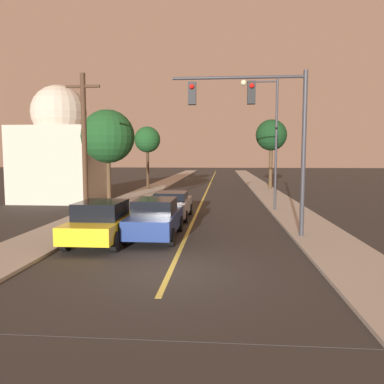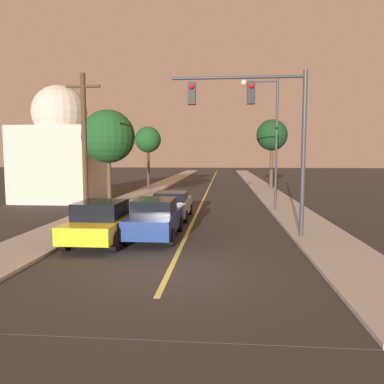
{
  "view_description": "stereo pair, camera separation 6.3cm",
  "coord_description": "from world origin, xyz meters",
  "px_view_note": "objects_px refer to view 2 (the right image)",
  "views": [
    {
      "loc": [
        1.51,
        -10.51,
        3.38
      ],
      "look_at": [
        0.0,
        8.01,
        1.6
      ],
      "focal_mm": 35.0,
      "sensor_mm": 36.0,
      "label": 1
    },
    {
      "loc": [
        1.57,
        -10.5,
        3.38
      ],
      "look_at": [
        0.0,
        8.01,
        1.6
      ],
      "focal_mm": 35.0,
      "sensor_mm": 36.0,
      "label": 2
    }
  ],
  "objects_px": {
    "tree_left_near": "(108,137)",
    "tree_right_near": "(272,136)",
    "tree_left_far": "(148,140)",
    "streetlamp_right": "(268,127)",
    "utility_pole_left": "(85,147)",
    "traffic_signal_mast": "(262,119)",
    "car_near_lane_front": "(155,218)",
    "car_near_lane_second": "(172,205)",
    "domed_building_left": "(61,151)",
    "car_outer_lane_front": "(102,221)"
  },
  "relations": [
    {
      "from": "car_outer_lane_front",
      "to": "tree_left_near",
      "type": "xyz_separation_m",
      "value": [
        -2.87,
        10.14,
        3.82
      ]
    },
    {
      "from": "traffic_signal_mast",
      "to": "tree_left_far",
      "type": "relative_size",
      "value": 1.08
    },
    {
      "from": "car_outer_lane_front",
      "to": "streetlamp_right",
      "type": "height_order",
      "value": "streetlamp_right"
    },
    {
      "from": "tree_left_far",
      "to": "tree_right_near",
      "type": "bearing_deg",
      "value": 4.16
    },
    {
      "from": "car_near_lane_second",
      "to": "streetlamp_right",
      "type": "bearing_deg",
      "value": 29.38
    },
    {
      "from": "domed_building_left",
      "to": "car_near_lane_second",
      "type": "bearing_deg",
      "value": -38.2
    },
    {
      "from": "car_near_lane_second",
      "to": "traffic_signal_mast",
      "type": "xyz_separation_m",
      "value": [
        4.31,
        -4.49,
        4.14
      ]
    },
    {
      "from": "car_near_lane_second",
      "to": "tree_right_near",
      "type": "bearing_deg",
      "value": 66.97
    },
    {
      "from": "car_near_lane_front",
      "to": "tree_left_near",
      "type": "height_order",
      "value": "tree_left_near"
    },
    {
      "from": "car_near_lane_front",
      "to": "traffic_signal_mast",
      "type": "distance_m",
      "value": 5.94
    },
    {
      "from": "tree_left_near",
      "to": "tree_left_far",
      "type": "xyz_separation_m",
      "value": [
        0.1,
        12.5,
        0.31
      ]
    },
    {
      "from": "utility_pole_left",
      "to": "domed_building_left",
      "type": "bearing_deg",
      "value": 119.27
    },
    {
      "from": "tree_left_near",
      "to": "tree_right_near",
      "type": "height_order",
      "value": "tree_right_near"
    },
    {
      "from": "traffic_signal_mast",
      "to": "tree_left_near",
      "type": "height_order",
      "value": "traffic_signal_mast"
    },
    {
      "from": "tree_right_near",
      "to": "car_near_lane_second",
      "type": "bearing_deg",
      "value": -113.03
    },
    {
      "from": "car_outer_lane_front",
      "to": "traffic_signal_mast",
      "type": "relative_size",
      "value": 0.7
    },
    {
      "from": "utility_pole_left",
      "to": "tree_right_near",
      "type": "distance_m",
      "value": 23.36
    },
    {
      "from": "utility_pole_left",
      "to": "traffic_signal_mast",
      "type": "bearing_deg",
      "value": -12.09
    },
    {
      "from": "utility_pole_left",
      "to": "car_near_lane_front",
      "type": "bearing_deg",
      "value": -30.07
    },
    {
      "from": "domed_building_left",
      "to": "traffic_signal_mast",
      "type": "bearing_deg",
      "value": -40.91
    },
    {
      "from": "streetlamp_right",
      "to": "tree_left_far",
      "type": "xyz_separation_m",
      "value": [
        -10.14,
        13.69,
        -0.16
      ]
    },
    {
      "from": "car_near_lane_second",
      "to": "traffic_signal_mast",
      "type": "bearing_deg",
      "value": -46.17
    },
    {
      "from": "car_near_lane_front",
      "to": "utility_pole_left",
      "type": "distance_m",
      "value": 5.26
    },
    {
      "from": "car_outer_lane_front",
      "to": "utility_pole_left",
      "type": "xyz_separation_m",
      "value": [
        -1.83,
        3.13,
        2.98
      ]
    },
    {
      "from": "tree_right_near",
      "to": "car_near_lane_front",
      "type": "bearing_deg",
      "value": -108.38
    },
    {
      "from": "car_near_lane_front",
      "to": "tree_left_far",
      "type": "xyz_separation_m",
      "value": [
        -4.69,
        21.69,
        4.13
      ]
    },
    {
      "from": "traffic_signal_mast",
      "to": "tree_left_far",
      "type": "distance_m",
      "value": 23.07
    },
    {
      "from": "car_near_lane_front",
      "to": "car_near_lane_second",
      "type": "bearing_deg",
      "value": 90.0
    },
    {
      "from": "tree_left_near",
      "to": "tree_left_far",
      "type": "height_order",
      "value": "tree_left_near"
    },
    {
      "from": "traffic_signal_mast",
      "to": "car_near_lane_front",
      "type": "bearing_deg",
      "value": -174.12
    },
    {
      "from": "traffic_signal_mast",
      "to": "utility_pole_left",
      "type": "height_order",
      "value": "utility_pole_left"
    },
    {
      "from": "tree_left_near",
      "to": "tree_right_near",
      "type": "bearing_deg",
      "value": 47.45
    },
    {
      "from": "streetlamp_right",
      "to": "domed_building_left",
      "type": "height_order",
      "value": "domed_building_left"
    },
    {
      "from": "streetlamp_right",
      "to": "domed_building_left",
      "type": "relative_size",
      "value": 0.91
    },
    {
      "from": "car_near_lane_second",
      "to": "domed_building_left",
      "type": "xyz_separation_m",
      "value": [
        -9.48,
        7.46,
        3.04
      ]
    },
    {
      "from": "streetlamp_right",
      "to": "tree_left_near",
      "type": "bearing_deg",
      "value": 173.4
    },
    {
      "from": "streetlamp_right",
      "to": "tree_left_near",
      "type": "xyz_separation_m",
      "value": [
        -10.24,
        1.19,
        -0.46
      ]
    },
    {
      "from": "car_near_lane_second",
      "to": "utility_pole_left",
      "type": "bearing_deg",
      "value": -143.62
    },
    {
      "from": "streetlamp_right",
      "to": "domed_building_left",
      "type": "distance_m",
      "value": 15.61
    },
    {
      "from": "car_near_lane_second",
      "to": "streetlamp_right",
      "type": "height_order",
      "value": "streetlamp_right"
    },
    {
      "from": "traffic_signal_mast",
      "to": "tree_left_near",
      "type": "distance_m",
      "value": 12.62
    },
    {
      "from": "tree_left_far",
      "to": "streetlamp_right",
      "type": "bearing_deg",
      "value": -53.49
    },
    {
      "from": "tree_left_near",
      "to": "car_near_lane_front",
      "type": "bearing_deg",
      "value": -62.46
    },
    {
      "from": "streetlamp_right",
      "to": "tree_left_far",
      "type": "height_order",
      "value": "streetlamp_right"
    },
    {
      "from": "utility_pole_left",
      "to": "tree_left_near",
      "type": "xyz_separation_m",
      "value": [
        -1.04,
        7.02,
        0.84
      ]
    },
    {
      "from": "car_near_lane_second",
      "to": "streetlamp_right",
      "type": "xyz_separation_m",
      "value": [
        5.45,
        3.07,
        4.36
      ]
    },
    {
      "from": "car_near_lane_second",
      "to": "utility_pole_left",
      "type": "distance_m",
      "value": 5.57
    },
    {
      "from": "tree_left_far",
      "to": "tree_left_near",
      "type": "bearing_deg",
      "value": -90.47
    },
    {
      "from": "traffic_signal_mast",
      "to": "tree_left_far",
      "type": "bearing_deg",
      "value": 112.95
    },
    {
      "from": "utility_pole_left",
      "to": "tree_left_near",
      "type": "height_order",
      "value": "utility_pole_left"
    }
  ]
}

